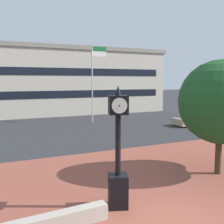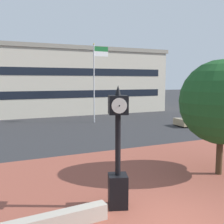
% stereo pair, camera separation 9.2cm
% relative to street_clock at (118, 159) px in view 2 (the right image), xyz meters
% --- Properties ---
extents(plaza_brick_paving, '(44.00, 12.76, 0.01)m').
position_rel_street_clock_xyz_m(plaza_brick_paving, '(0.83, 0.69, -1.72)').
color(plaza_brick_paving, brown).
rests_on(plaza_brick_paving, ground).
extents(planter_wall, '(3.22, 0.59, 0.50)m').
position_rel_street_clock_xyz_m(planter_wall, '(-2.27, -0.54, -1.48)').
color(planter_wall, '#ADA393').
rests_on(planter_wall, ground).
extents(street_clock, '(0.81, 0.81, 4.21)m').
position_rel_street_clock_xyz_m(street_clock, '(0.00, 0.00, 0.00)').
color(street_clock, black).
rests_on(street_clock, ground).
extents(plaza_tree, '(4.16, 3.87, 5.33)m').
position_rel_street_clock_xyz_m(plaza_tree, '(5.98, 1.19, 1.58)').
color(plaza_tree, '#42301E').
rests_on(plaza_tree, ground).
extents(car_street_mid, '(4.61, 2.04, 1.28)m').
position_rel_street_clock_xyz_m(car_street_mid, '(14.46, 12.21, -1.16)').
color(car_street_mid, tan).
rests_on(car_street_mid, ground).
extents(flagpole_primary, '(1.65, 0.14, 8.12)m').
position_rel_street_clock_xyz_m(flagpole_primary, '(6.21, 18.29, 3.13)').
color(flagpole_primary, silver).
rests_on(flagpole_primary, ground).
extents(civic_building, '(25.81, 15.92, 8.62)m').
position_rel_street_clock_xyz_m(civic_building, '(6.33, 31.76, 2.59)').
color(civic_building, beige).
rests_on(civic_building, ground).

